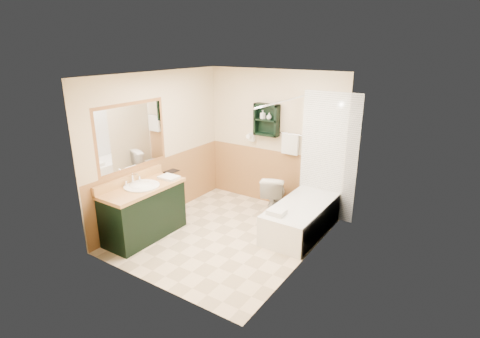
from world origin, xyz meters
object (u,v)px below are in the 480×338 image
bathtub (301,218)px  soap_bottle_a (263,117)px  wall_shelf (266,120)px  toilet (274,194)px  soap_bottle_b (269,117)px  hair_dryer (252,137)px  vanity (144,212)px  vanity_book (167,165)px

bathtub → soap_bottle_a: size_ratio=10.38×
wall_shelf → toilet: size_ratio=0.79×
wall_shelf → soap_bottle_b: bearing=-5.5°
hair_dryer → soap_bottle_b: soap_bottle_b is taller
vanity → soap_bottle_b: (0.95, 2.08, 1.20)m
hair_dryer → vanity_book: bearing=-118.5°
toilet → soap_bottle_b: bearing=-64.1°
wall_shelf → vanity_book: wall_shelf is taller
vanity → vanity_book: bearing=103.0°
hair_dryer → bathtub: hair_dryer is taller
hair_dryer → bathtub: 1.78m
vanity → wall_shelf: bearing=66.8°
hair_dryer → bathtub: size_ratio=0.16×
vanity → soap_bottle_a: soap_bottle_a is taller
vanity_book → vanity: bearing=-73.8°
hair_dryer → vanity: (-0.59, -2.11, -0.80)m
vanity_book → soap_bottle_a: (0.99, 1.37, 0.67)m
vanity_book → soap_bottle_b: (1.11, 1.37, 0.69)m
hair_dryer → bathtub: bearing=-27.6°
bathtub → vanity_book: 2.31m
bathtub → vanity_book: size_ratio=6.59×
bathtub → soap_bottle_b: bearing=145.7°
wall_shelf → vanity_book: bearing=-127.6°
wall_shelf → vanity: wall_shelf is taller
bathtub → vanity: bearing=-143.5°
hair_dryer → vanity: bearing=-105.7°
vanity → toilet: size_ratio=1.83×
hair_dryer → toilet: 1.11m
wall_shelf → vanity: bearing=-113.2°
soap_bottle_a → soap_bottle_b: (0.12, 0.00, 0.01)m
hair_dryer → vanity_book: size_ratio=1.05×
hair_dryer → soap_bottle_a: (0.23, -0.03, 0.40)m
bathtub → toilet: bearing=150.6°
vanity → toilet: 2.19m
toilet → vanity_book: (-1.39, -1.09, 0.58)m
toilet → wall_shelf: bearing=-59.8°
vanity_book → soap_bottle_a: size_ratio=1.58×
hair_dryer → vanity: 2.34m
wall_shelf → bathtub: bearing=-33.1°
vanity → soap_bottle_b: soap_bottle_b is taller
wall_shelf → bathtub: size_ratio=0.37×
toilet → hair_dryer: bearing=-45.6°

